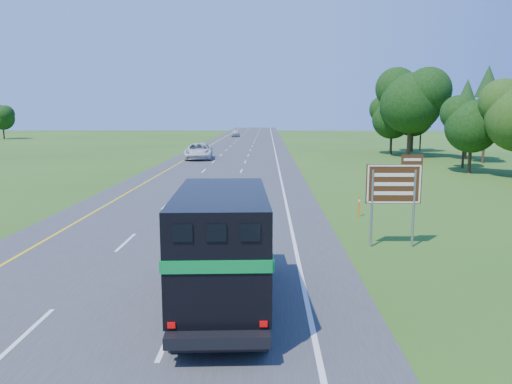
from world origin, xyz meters
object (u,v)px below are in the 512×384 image
exit_sign (395,188)px  horse_truck (222,244)px  far_car (235,133)px  white_suv (199,151)px

exit_sign → horse_truck: bearing=-135.2°
far_car → exit_sign: 97.72m
horse_truck → far_car: bearing=90.2°
horse_truck → white_suv: horse_truck is taller
far_car → exit_sign: size_ratio=1.28×
exit_sign → white_suv: bearing=108.2°
far_car → exit_sign: bearing=-85.3°
white_suv → far_car: size_ratio=1.39×
white_suv → exit_sign: (13.59, -39.65, 1.53)m
horse_truck → white_suv: 46.91m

